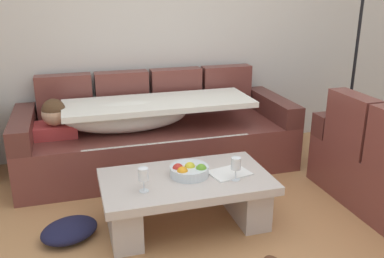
% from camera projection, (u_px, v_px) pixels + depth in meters
% --- Properties ---
extents(back_wall, '(9.00, 0.10, 2.70)m').
position_uv_depth(back_wall, '(164.00, 19.00, 4.20)').
color(back_wall, beige).
rests_on(back_wall, ground_plane).
extents(couch_along_wall, '(2.54, 0.92, 0.88)m').
position_uv_depth(couch_along_wall, '(153.00, 135.00, 3.99)').
color(couch_along_wall, brown).
rests_on(couch_along_wall, ground_plane).
extents(coffee_table, '(1.20, 0.68, 0.38)m').
position_uv_depth(coffee_table, '(186.00, 195.00, 3.03)').
color(coffee_table, '#BDB2A9').
rests_on(coffee_table, ground_plane).
extents(fruit_bowl, '(0.28, 0.28, 0.10)m').
position_uv_depth(fruit_bowl, '(189.00, 171.00, 3.00)').
color(fruit_bowl, silver).
rests_on(fruit_bowl, coffee_table).
extents(wine_glass_near_left, '(0.07, 0.07, 0.17)m').
position_uv_depth(wine_glass_near_left, '(143.00, 175.00, 2.75)').
color(wine_glass_near_left, silver).
rests_on(wine_glass_near_left, coffee_table).
extents(wine_glass_near_right, '(0.07, 0.07, 0.17)m').
position_uv_depth(wine_glass_near_right, '(236.00, 164.00, 2.92)').
color(wine_glass_near_right, silver).
rests_on(wine_glass_near_right, coffee_table).
extents(open_magazine, '(0.32, 0.26, 0.01)m').
position_uv_depth(open_magazine, '(229.00, 173.00, 3.05)').
color(open_magazine, white).
rests_on(open_magazine, coffee_table).
extents(floor_lamp, '(0.33, 0.31, 1.95)m').
position_uv_depth(floor_lamp, '(356.00, 43.00, 4.27)').
color(floor_lamp, black).
rests_on(floor_lamp, ground_plane).
extents(crumpled_garment, '(0.50, 0.46, 0.12)m').
position_uv_depth(crumpled_garment, '(69.00, 230.00, 2.92)').
color(crumpled_garment, '#191933').
rests_on(crumpled_garment, ground_plane).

